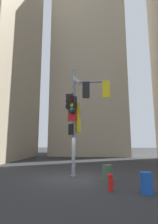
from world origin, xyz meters
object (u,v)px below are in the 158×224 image
newspaper_box (146,183)px  signal_pole_assembly (78,109)px  trash_bin (108,173)px  fire_hydrant (110,182)px

newspaper_box → signal_pole_assembly: bearing=136.8°
newspaper_box → trash_bin: 2.71m
signal_pole_assembly → fire_hydrant: bearing=-57.6°
newspaper_box → trash_bin: bearing=125.2°
signal_pole_assembly → fire_hydrant: size_ratio=9.01×
newspaper_box → trash_bin: trash_bin is taller
signal_pole_assembly → trash_bin: 4.43m
signal_pole_assembly → fire_hydrant: (1.80, -2.84, -4.00)m
newspaper_box → trash_bin: (-1.56, 2.21, 0.01)m
fire_hydrant → newspaper_box: size_ratio=0.87×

